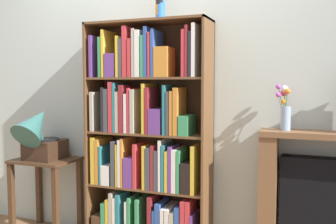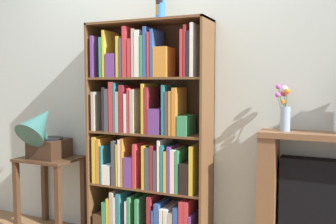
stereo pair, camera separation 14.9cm
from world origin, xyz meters
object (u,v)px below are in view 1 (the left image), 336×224
object	(u,v)px
cup_stack	(160,0)
side_table_left	(46,179)
flower_vase	(285,108)
gramophone	(39,134)
bookshelf	(147,146)

from	to	relation	value
cup_stack	side_table_left	size ratio (longest dim) A/B	0.44
flower_vase	side_table_left	bearing A→B (deg)	-177.36
cup_stack	side_table_left	bearing A→B (deg)	-178.04
cup_stack	flower_vase	xyz separation A→B (m)	(0.92, 0.06, -0.80)
gramophone	flower_vase	bearing A→B (deg)	4.73
cup_stack	gramophone	bearing A→B (deg)	-174.16
side_table_left	cup_stack	bearing A→B (deg)	1.96
gramophone	flower_vase	xyz separation A→B (m)	(1.99, 0.16, 0.26)
bookshelf	flower_vase	distance (m)	1.08
cup_stack	flower_vase	size ratio (longest dim) A/B	0.92
side_table_left	flower_vase	world-z (taller)	flower_vase
bookshelf	gramophone	size ratio (longest dim) A/B	3.45
side_table_left	flower_vase	xyz separation A→B (m)	(1.99, 0.09, 0.67)
bookshelf	side_table_left	bearing A→B (deg)	-177.38
side_table_left	gramophone	distance (m)	0.42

